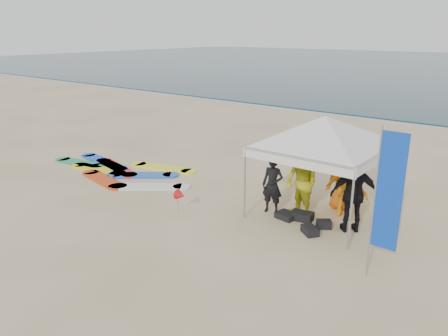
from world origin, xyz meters
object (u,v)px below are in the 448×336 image
person_orange_a (346,184)px  surfboard_spread (119,171)px  person_seated (392,211)px  person_black_b (354,194)px  person_yellow (301,183)px  feather_flag (387,194)px  canopy_tent (325,116)px  person_black_a (272,185)px  person_orange_b (342,182)px  marker_pennant (181,195)px

person_orange_a → surfboard_spread: 7.90m
person_orange_a → person_seated: person_orange_a is taller
person_black_b → person_seated: bearing=-164.1°
person_yellow → feather_flag: bearing=-9.7°
person_black_b → canopy_tent: (-1.10, 0.46, 1.70)m
person_black_b → person_seated: 1.26m
person_black_a → person_seated: bearing=9.2°
person_black_a → person_orange_b: bearing=32.9°
person_black_a → person_black_b: 2.18m
person_orange_a → person_seated: bearing=-175.9°
surfboard_spread → person_black_b: bearing=3.5°
person_black_b → canopy_tent: 2.08m
canopy_tent → feather_flag: feather_flag is taller
surfboard_spread → person_orange_a: bearing=9.3°
person_black_b → person_orange_b: bearing=-92.5°
person_seated → canopy_tent: 2.91m
person_orange_b → feather_flag: bearing=111.8°
marker_pennant → person_black_b: bearing=23.5°
canopy_tent → surfboard_spread: (-7.16, -0.97, -2.63)m
person_orange_b → person_seated: person_orange_b is taller
person_orange_a → canopy_tent: size_ratio=0.44×
person_yellow → person_orange_b: 1.38m
person_yellow → canopy_tent: 1.81m
marker_pennant → person_black_a: bearing=39.3°
person_orange_a → person_orange_b: (-0.28, 0.39, -0.11)m
person_black_b → person_orange_b: (-0.80, 1.16, -0.19)m
person_orange_a → person_black_b: person_black_b is taller
person_black_a → person_orange_a: (1.65, 0.98, 0.12)m
feather_flag → canopy_tent: bearing=137.1°
person_orange_b → marker_pennant: bearing=27.9°
person_yellow → feather_flag: size_ratio=0.63×
person_orange_a → feather_flag: 3.26m
person_black_a → person_seated: 3.07m
person_seated → canopy_tent: bearing=90.7°
person_black_a → canopy_tent: bearing=20.3°
person_orange_a → person_orange_b: size_ratio=1.14×
person_orange_a → canopy_tent: (-0.59, -0.30, 1.77)m
person_black_a → person_yellow: size_ratio=0.80×
feather_flag → marker_pennant: bearing=180.0°
person_black_a → marker_pennant: 2.48m
person_seated → feather_flag: 3.08m
person_orange_a → marker_pennant: size_ratio=2.81×
person_black_a → person_orange_a: size_ratio=0.87×
person_black_b → surfboard_spread: 8.33m
person_orange_a → person_seated: 1.29m
person_black_a → surfboard_spread: (-6.09, -0.30, -0.74)m
person_black_a → marker_pennant: person_black_a is taller
canopy_tent → person_orange_a: bearing=27.3°
person_seated → feather_flag: size_ratio=0.27×
canopy_tent → person_seated: bearing=13.8°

